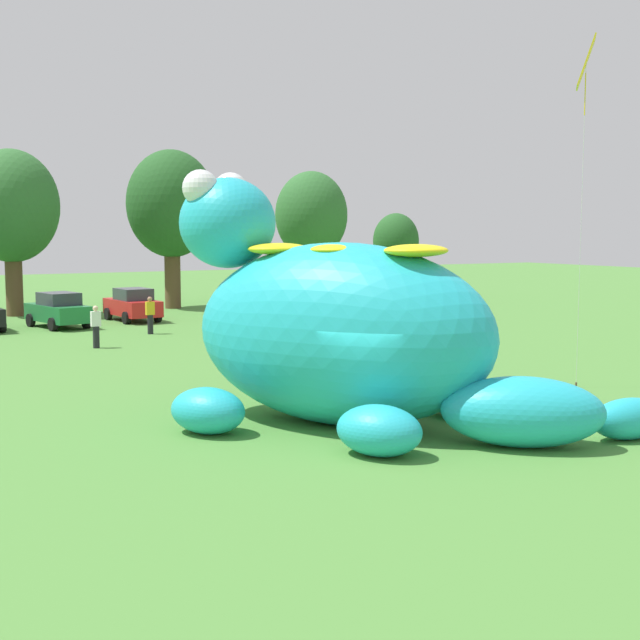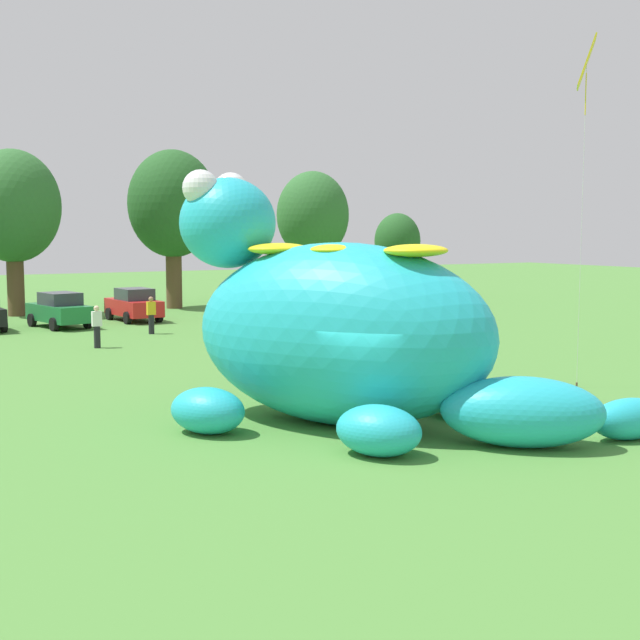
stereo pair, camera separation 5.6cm
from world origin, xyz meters
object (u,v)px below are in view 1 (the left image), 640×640
spectator_near_inflatable (300,363)px  spectator_wandering (361,314)px  car_red (133,305)px  spectator_far_side (340,344)px  spectator_mid_field (150,315)px  tethered_flying_kite (586,69)px  car_green (58,310)px  giant_inflatable_creature (341,331)px  spectator_by_cars (96,327)px

spectator_near_inflatable → spectator_wandering: (9.54, 11.72, 0.00)m
car_red → spectator_far_side: 18.69m
spectator_mid_field → tethered_flying_kite: bearing=-70.6°
spectator_near_inflatable → spectator_far_side: (3.22, 3.07, 0.00)m
spectator_far_side → tethered_flying_kite: bearing=-56.5°
car_green → spectator_near_inflatable: 20.67m
giant_inflatable_creature → spectator_wandering: giant_inflatable_creature is taller
giant_inflatable_creature → spectator_far_side: size_ratio=6.02×
spectator_near_inflatable → spectator_far_side: size_ratio=1.00×
spectator_near_inflatable → tethered_flying_kite: (7.56, -3.49, 8.52)m
car_green → car_red: size_ratio=1.03×
car_red → spectator_mid_field: size_ratio=2.47×
car_red → tethered_flying_kite: 27.22m
spectator_near_inflatable → spectator_mid_field: same height
giant_inflatable_creature → car_red: 26.09m
tethered_flying_kite → spectator_by_cars: bearing=122.8°
spectator_by_cars → tethered_flying_kite: tethered_flying_kite is taller
car_red → tethered_flying_kite: size_ratio=0.41×
car_red → spectator_wandering: bearing=-52.3°
spectator_near_inflatable → spectator_wandering: bearing=50.9°
car_red → spectator_mid_field: bearing=-99.9°
spectator_near_inflatable → spectator_by_cars: size_ratio=1.00×
giant_inflatable_creature → spectator_mid_field: size_ratio=6.02×
giant_inflatable_creature → spectator_wandering: (10.65, 15.89, -1.43)m
spectator_mid_field → tethered_flying_kite: tethered_flying_kite is taller
car_red → spectator_mid_field: (-1.03, -5.89, -0.01)m
car_red → spectator_by_cars: size_ratio=2.47×
car_green → spectator_mid_field: size_ratio=2.55×
tethered_flying_kite → spectator_near_inflatable: bearing=155.2°
spectator_by_cars → spectator_wandering: (12.18, -0.62, 0.00)m
giant_inflatable_creature → car_green: 24.79m
spectator_far_side → tethered_flying_kite: (4.35, -6.56, 8.52)m
giant_inflatable_creature → car_red: bearing=83.6°
spectator_near_inflatable → spectator_mid_field: size_ratio=1.00×
spectator_by_cars → spectator_near_inflatable: bearing=-77.9°
car_green → spectator_wandering: (11.80, -8.83, -0.01)m
spectator_wandering → tethered_flying_kite: (-1.97, -15.21, 8.52)m
spectator_wandering → tethered_flying_kite: 17.54m
giant_inflatable_creature → spectator_near_inflatable: 4.55m
spectator_wandering → spectator_far_side: size_ratio=1.00×
spectator_near_inflatable → tethered_flying_kite: tethered_flying_kite is taller
spectator_wandering → spectator_by_cars: bearing=177.1°
giant_inflatable_creature → tethered_flying_kite: tethered_flying_kite is taller
spectator_by_cars → spectator_mid_field: bearing=45.5°
car_red → spectator_mid_field: car_red is taller
spectator_wandering → tethered_flying_kite: bearing=-97.4°
giant_inflatable_creature → tethered_flying_kite: bearing=4.5°
spectator_near_inflatable → spectator_wandering: same height
giant_inflatable_creature → tethered_flying_kite: (8.68, 0.68, 7.09)m
car_red → spectator_wandering: 12.63m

